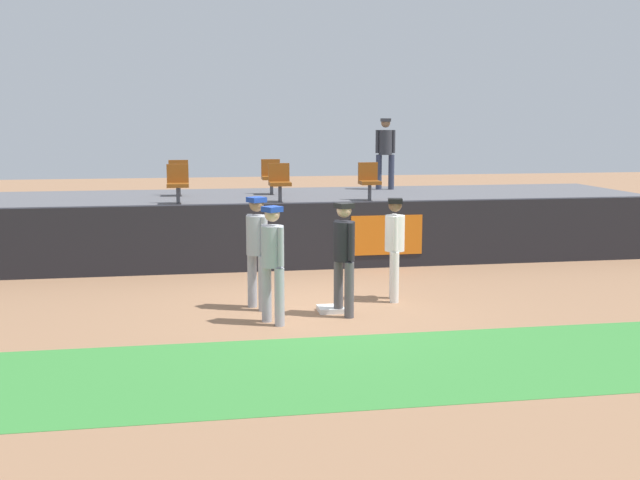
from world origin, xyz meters
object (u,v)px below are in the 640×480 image
Objects in this scene: player_umpire at (344,251)px; seat_front_left at (178,182)px; player_fielder_home at (395,242)px; player_coach_visitor at (273,256)px; spectator_hooded at (385,148)px; first_base at (331,309)px; player_runner_visitor at (257,245)px; seat_back_left at (179,176)px; seat_back_center at (271,175)px; seat_front_center at (280,180)px; seat_front_right at (369,179)px.

seat_front_left is at bearing -174.79° from player_umpire.
player_fielder_home is 2.47m from player_coach_visitor.
player_fielder_home is 7.34m from spectator_hooded.
player_runner_visitor reaches higher than first_base.
seat_back_left is at bearing 90.02° from seat_front_left.
spectator_hooded is at bearing 179.28° from player_fielder_home.
seat_back_left is at bearing 179.23° from player_umpire.
player_umpire is 2.10× the size of seat_back_center.
first_base is 0.23× the size of player_fielder_home.
player_runner_visitor is 0.99× the size of spectator_hooded.
seat_back_left reaches higher than first_base.
seat_front_center reaches higher than player_runner_visitor.
first_base is at bearing -64.40° from seat_front_left.
seat_front_center and seat_back_left have the same top height.
player_coach_visitor is at bearing -149.80° from first_base.
player_coach_visitor is at bearing -95.67° from player_umpire.
spectator_hooded reaches higher than seat_front_left.
seat_front_center is at bearing 92.37° from first_base.
spectator_hooded is at bearing 123.75° from player_runner_visitor.
player_runner_visitor is at bearing 157.36° from player_coach_visitor.
seat_back_center is (-1.40, 6.22, 0.72)m from player_fielder_home.
first_base is at bearing 76.97° from spectator_hooded.
player_runner_visitor is at bearing -74.56° from seat_front_left.
player_umpire is at bearing -38.21° from player_fielder_home.
seat_back_center is (0.93, 6.42, 0.67)m from player_runner_visitor.
player_runner_visitor is (-1.12, 0.39, 1.01)m from first_base.
player_umpire is at bearing 78.61° from spectator_hooded.
seat_front_center reaches higher than player_fielder_home.
seat_front_left is at bearing -89.98° from seat_back_left.
player_umpire is 2.10× the size of seat_front_right.
seat_back_center is 2.20m from seat_back_left.
seat_front_center and seat_front_left have the same top height.
player_runner_visitor is 6.52m from seat_back_center.
player_umpire reaches higher than first_base.
player_umpire is at bearing -70.14° from seat_back_left.
player_runner_visitor reaches higher than player_coach_visitor.
seat_front_center is 2.19m from seat_front_left.
spectator_hooded is at bearing 123.83° from player_coach_visitor.
seat_front_left is (-2.20, -1.80, 0.00)m from seat_back_center.
player_runner_visitor reaches higher than player_umpire.
player_fielder_home is at bearing -97.76° from seat_front_right.
seat_front_left is (-1.42, 5.58, 0.69)m from player_coach_visitor.
seat_front_left is 0.46× the size of spectator_hooded.
seat_back_left is (-2.20, 0.00, 0.00)m from seat_back_center.
first_base is 5.80m from seat_front_left.
seat_back_center is (-0.20, 6.81, 1.68)m from first_base.
seat_back_left is at bearing 163.80° from player_runner_visitor.
seat_front_center is 2.84m from seat_back_left.
first_base is 0.48× the size of seat_back_center.
seat_front_left is 5.90m from spectator_hooded.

